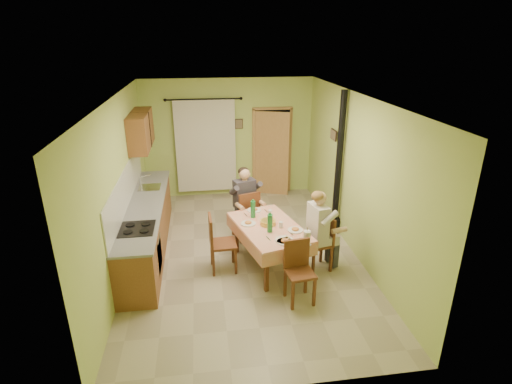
{
  "coord_description": "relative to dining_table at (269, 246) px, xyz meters",
  "views": [
    {
      "loc": [
        -0.66,
        -6.3,
        3.71
      ],
      "look_at": [
        0.25,
        0.1,
        1.15
      ],
      "focal_mm": 28.0,
      "sensor_mm": 36.0,
      "label": 1
    }
  ],
  "objects": [
    {
      "name": "floor",
      "position": [
        -0.39,
        0.46,
        -0.38
      ],
      "size": [
        4.0,
        6.0,
        0.01
      ],
      "primitive_type": "cube",
      "color": "tan",
      "rests_on": "ground"
    },
    {
      "name": "room_shell",
      "position": [
        -0.39,
        0.46,
        1.44
      ],
      "size": [
        4.04,
        6.04,
        2.82
      ],
      "color": "#BBD36C",
      "rests_on": "ground"
    },
    {
      "name": "kitchen_run",
      "position": [
        -2.1,
        0.86,
        0.1
      ],
      "size": [
        0.64,
        3.64,
        1.56
      ],
      "color": "brown",
      "rests_on": "ground"
    },
    {
      "name": "upper_cabinets",
      "position": [
        -2.21,
        2.16,
        1.57
      ],
      "size": [
        0.35,
        1.4,
        0.7
      ],
      "primitive_type": "cube",
      "color": "brown",
      "rests_on": "room_shell"
    },
    {
      "name": "curtain",
      "position": [
        -0.94,
        3.36,
        0.88
      ],
      "size": [
        1.7,
        0.07,
        2.22
      ],
      "color": "black",
      "rests_on": "ground"
    },
    {
      "name": "doorway",
      "position": [
        0.65,
        3.37,
        0.67
      ],
      "size": [
        0.96,
        0.33,
        2.15
      ],
      "color": "black",
      "rests_on": "ground"
    },
    {
      "name": "dining_table",
      "position": [
        0.0,
        0.0,
        0.0
      ],
      "size": [
        1.32,
        1.76,
        0.76
      ],
      "rotation": [
        0.0,
        0.0,
        0.26
      ],
      "color": "#E39679",
      "rests_on": "ground"
    },
    {
      "name": "tableware",
      "position": [
        0.05,
        -0.1,
        0.44
      ],
      "size": [
        0.97,
        1.53,
        0.33
      ],
      "color": "white",
      "rests_on": "dining_table"
    },
    {
      "name": "chair_far",
      "position": [
        -0.27,
        1.08,
        -0.09
      ],
      "size": [
        0.55,
        0.55,
        0.99
      ],
      "rotation": [
        0.0,
        0.0,
        0.33
      ],
      "color": "brown",
      "rests_on": "ground"
    },
    {
      "name": "chair_near",
      "position": [
        0.28,
        -1.01,
        -0.09
      ],
      "size": [
        0.44,
        0.44,
        0.95
      ],
      "rotation": [
        0.0,
        0.0,
        3.27
      ],
      "color": "brown",
      "rests_on": "ground"
    },
    {
      "name": "chair_right",
      "position": [
        0.81,
        -0.2,
        -0.09
      ],
      "size": [
        0.47,
        0.47,
        0.95
      ],
      "rotation": [
        0.0,
        0.0,
        1.79
      ],
      "color": "brown",
      "rests_on": "ground"
    },
    {
      "name": "chair_left",
      "position": [
        -0.79,
        0.0,
        -0.09
      ],
      "size": [
        0.45,
        0.45,
        0.99
      ],
      "rotation": [
        0.0,
        0.0,
        -1.53
      ],
      "color": "brown",
      "rests_on": "ground"
    },
    {
      "name": "man_far",
      "position": [
        -0.27,
        1.09,
        0.5
      ],
      "size": [
        0.65,
        0.58,
        1.39
      ],
      "rotation": [
        0.0,
        0.0,
        0.33
      ],
      "color": "#38333D",
      "rests_on": "chair_far"
    },
    {
      "name": "man_right",
      "position": [
        0.8,
        -0.2,
        0.5
      ],
      "size": [
        0.54,
        0.63,
        1.39
      ],
      "rotation": [
        0.0,
        0.0,
        1.79
      ],
      "color": "beige",
      "rests_on": "chair_right"
    },
    {
      "name": "stove_flue",
      "position": [
        1.51,
        1.06,
        0.64
      ],
      "size": [
        0.24,
        0.24,
        2.8
      ],
      "color": "black",
      "rests_on": "ground"
    },
    {
      "name": "picture_back",
      "position": [
        -0.14,
        3.43,
        1.37
      ],
      "size": [
        0.19,
        0.03,
        0.23
      ],
      "primitive_type": "cube",
      "color": "black",
      "rests_on": "room_shell"
    },
    {
      "name": "picture_right",
      "position": [
        1.58,
        1.66,
        1.47
      ],
      "size": [
        0.03,
        0.31,
        0.21
      ],
      "primitive_type": "cube",
      "color": "brown",
      "rests_on": "room_shell"
    }
  ]
}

